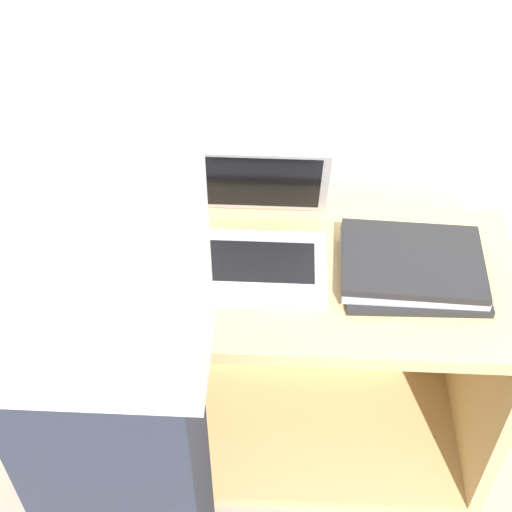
{
  "coord_description": "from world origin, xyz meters",
  "views": [
    {
      "loc": [
        0.05,
        -0.92,
        1.85
      ],
      "look_at": [
        0.0,
        0.17,
        0.79
      ],
      "focal_mm": 50.0,
      "sensor_mm": 36.0,
      "label": 1
    }
  ],
  "objects_px": {
    "laptop_stack_left": "(107,254)",
    "person": "(90,344)",
    "laptop_open": "(259,239)",
    "laptop_stack_right": "(412,267)"
  },
  "relations": [
    {
      "from": "laptop_open",
      "to": "laptop_stack_right",
      "type": "xyz_separation_m",
      "value": [
        0.36,
        -0.05,
        -0.02
      ]
    },
    {
      "from": "laptop_stack_left",
      "to": "laptop_stack_right",
      "type": "xyz_separation_m",
      "value": [
        0.71,
        0.0,
        -0.01
      ]
    },
    {
      "from": "person",
      "to": "laptop_stack_right",
      "type": "bearing_deg",
      "value": 35.23
    },
    {
      "from": "laptop_stack_right",
      "to": "laptop_open",
      "type": "bearing_deg",
      "value": 171.55
    },
    {
      "from": "laptop_stack_left",
      "to": "person",
      "type": "xyz_separation_m",
      "value": [
        0.09,
        -0.43,
        0.21
      ]
    },
    {
      "from": "laptop_stack_right",
      "to": "person",
      "type": "bearing_deg",
      "value": -144.77
    },
    {
      "from": "laptop_open",
      "to": "person",
      "type": "bearing_deg",
      "value": -118.1
    },
    {
      "from": "laptop_stack_left",
      "to": "person",
      "type": "bearing_deg",
      "value": -78.32
    },
    {
      "from": "laptop_stack_left",
      "to": "person",
      "type": "distance_m",
      "value": 0.49
    },
    {
      "from": "laptop_stack_right",
      "to": "person",
      "type": "distance_m",
      "value": 0.79
    }
  ]
}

